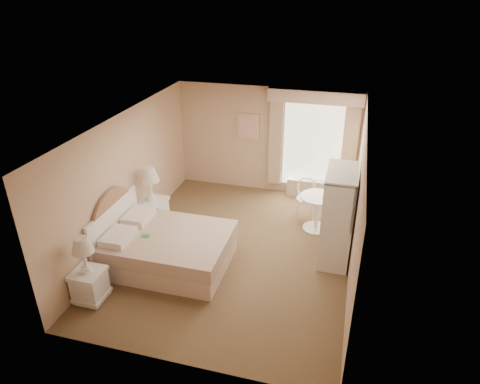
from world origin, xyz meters
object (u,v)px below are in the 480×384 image
(nightstand_far, at_px, (152,206))
(armoire, at_px, (337,223))
(cafe_chair, at_px, (306,195))
(bed, at_px, (163,247))
(nightstand_near, at_px, (88,278))
(round_table, at_px, (317,207))

(nightstand_far, relative_size, armoire, 0.77)
(cafe_chair, relative_size, armoire, 0.49)
(nightstand_far, xyz_separation_m, cafe_chair, (2.93, 1.34, -0.01))
(nightstand_far, distance_m, armoire, 3.66)
(bed, relative_size, cafe_chair, 2.49)
(bed, relative_size, armoire, 1.23)
(bed, relative_size, nightstand_near, 1.85)
(round_table, relative_size, cafe_chair, 0.88)
(bed, bearing_deg, cafe_chair, 47.50)
(nightstand_far, bearing_deg, cafe_chair, 24.49)
(round_table, bearing_deg, bed, -142.76)
(round_table, height_order, armoire, armoire)
(bed, bearing_deg, round_table, 37.24)
(bed, height_order, nightstand_near, bed)
(bed, distance_m, round_table, 3.15)
(nightstand_near, distance_m, round_table, 4.49)
(cafe_chair, distance_m, armoire, 1.60)
(bed, xyz_separation_m, nightstand_near, (-0.72, -1.21, 0.08))
(nightstand_far, bearing_deg, bed, -56.28)
(round_table, distance_m, cafe_chair, 0.59)
(bed, bearing_deg, armoire, 18.78)
(armoire, bearing_deg, bed, -161.22)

